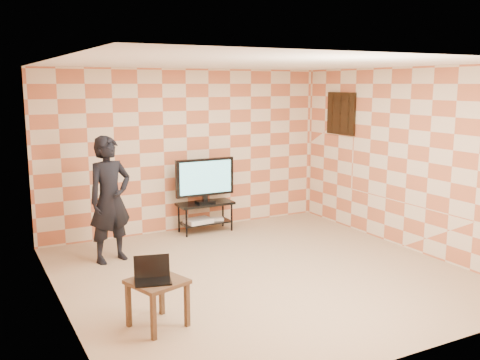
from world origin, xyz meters
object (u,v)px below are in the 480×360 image
Objects in this scene: tv_stand at (205,210)px; person at (110,199)px; tv at (205,178)px; side_table at (157,288)px.

person is at bearing -156.82° from tv_stand.
person reaches higher than tv.
tv_stand is at bearing 6.71° from person.
person is (-1.78, -0.76, -0.03)m from tv.
tv is 1.61× the size of side_table.
tv is 3.62m from side_table.
side_table is 2.33m from person.
person is at bearing 86.85° from side_table.
tv is (0.00, -0.00, 0.55)m from tv_stand.
side_table is at bearing -122.10° from tv.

